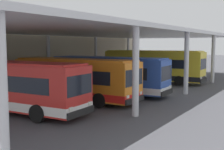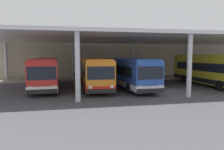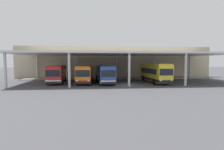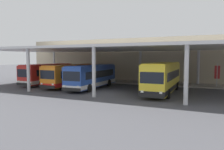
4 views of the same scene
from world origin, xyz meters
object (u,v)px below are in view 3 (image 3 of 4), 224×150
Objects in this scene: bus_far_bay at (154,73)px; trash_bin at (98,76)px; bus_middle_bay at (105,74)px; bus_second_bay at (85,74)px; bench_waiting at (81,76)px; banner_sign at (168,70)px; bus_nearest_bay at (57,74)px.

trash_bin is at bearing 140.59° from bus_far_bay.
trash_bin is at bearing 97.24° from bus_middle_bay.
bus_second_bay reaches higher than bench_waiting.
bench_waiting is at bearing 119.57° from bus_middle_bay.
bus_middle_bay is 9.50m from bus_far_bay.
bus_far_bay is at bearing -127.46° from banner_sign.
banner_sign reaches higher than bus_nearest_bay.
bus_nearest_bay is at bearing -118.92° from bench_waiting.
trash_bin is (7.77, 7.43, -0.98)m from bus_nearest_bay.
bus_nearest_bay is at bearing 170.94° from bus_middle_bay.
bus_nearest_bay is 10.80m from trash_bin.
bus_nearest_bay reaches higher than trash_bin.
bus_middle_bay is 8.98m from trash_bin.
bench_waiting is (-4.90, 8.64, -0.99)m from bus_middle_bay.
bus_far_bay is 16.77m from bench_waiting.
bus_second_bay is 3.30× the size of banner_sign.
bus_nearest_bay and bus_middle_bay have the same top height.
bus_middle_bay reaches higher than trash_bin.
bench_waiting is 20.31m from banner_sign.
bus_second_bay is at bearing 177.77° from bus_far_bay.
banner_sign is at bearing -3.77° from trash_bin.
bus_nearest_bay is 5.92× the size of bench_waiting.
bus_far_bay reaches higher than trash_bin.
banner_sign is at bearing 14.67° from bus_nearest_bay.
bus_far_bay is (18.39, -1.29, 0.19)m from bus_nearest_bay.
bench_waiting is (-14.40, 8.52, -1.18)m from bus_far_bay.
bus_far_bay is 13.79m from trash_bin.
bus_second_bay is at bearing -107.65° from trash_bin.
bus_nearest_bay is 25.06m from banner_sign.
bench_waiting is at bearing 98.30° from bus_second_bay.
bus_middle_bay is 3.32× the size of banner_sign.
bus_far_bay is 11.61× the size of trash_bin.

